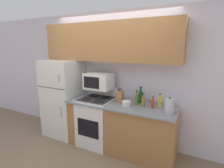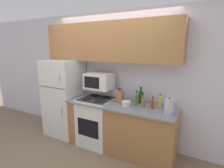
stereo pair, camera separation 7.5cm
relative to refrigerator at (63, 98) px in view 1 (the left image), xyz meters
The scene contains 15 objects.
ground_plane 1.32m from the refrigerator, 18.58° to the right, with size 12.00×12.00×0.00m, color #7F6B51.
wall_back 1.15m from the refrigerator, 20.40° to the left, with size 8.00×0.05×2.55m.
lower_cabinets 1.40m from the refrigerator, ahead, with size 1.97×0.65×0.89m.
refrigerator is the anchor object (origin of this frame).
upper_cabinets 1.54m from the refrigerator, 10.30° to the left, with size 2.71×0.33×0.71m.
stove 0.92m from the refrigerator, ahead, with size 0.62×0.63×1.08m.
microwave 0.96m from the refrigerator, ahead, with size 0.51×0.38×0.30m.
knife_block 1.34m from the refrigerator, ahead, with size 0.10×0.10×0.28m.
bowl 1.50m from the refrigerator, ahead, with size 0.16×0.16×0.08m.
bottle_vinegar 1.77m from the refrigerator, ahead, with size 0.06×0.06×0.24m.
bottle_wine_green 1.68m from the refrigerator, ahead, with size 0.08×0.08×0.30m.
bottle_cooking_spray 2.02m from the refrigerator, ahead, with size 0.06×0.06×0.22m.
bottle_hot_sauce 1.93m from the refrigerator, ahead, with size 0.05×0.05×0.20m.
bottle_olive_oil 1.64m from the refrigerator, ahead, with size 0.06×0.06×0.26m.
kettle 2.22m from the refrigerator, ahead, with size 0.14×0.14×0.26m.
Camera 1 is at (1.58, -2.41, 1.89)m, focal length 28.00 mm.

